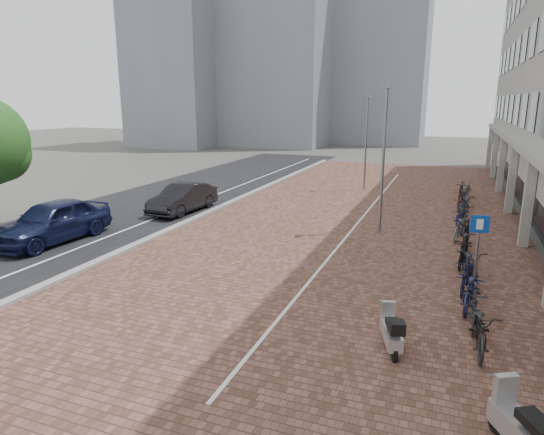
{
  "coord_description": "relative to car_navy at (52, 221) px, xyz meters",
  "views": [
    {
      "loc": [
        6.03,
        -9.64,
        5.46
      ],
      "look_at": [
        0.0,
        6.0,
        1.3
      ],
      "focal_mm": 31.1,
      "sensor_mm": 36.0,
      "label": 1
    }
  ],
  "objects": [
    {
      "name": "bg_towers",
      "position": [
        -5.78,
        44.91,
        13.12
      ],
      "size": [
        33.0,
        23.0,
        32.0
      ],
      "color": "gray",
      "rests_on": "ground"
    },
    {
      "name": "plaza_brick",
      "position": [
        10.56,
        7.97,
        -0.83
      ],
      "size": [
        14.5,
        42.0,
        0.04
      ],
      "primitive_type": "cube",
      "color": "brown",
      "rests_on": "ground"
    },
    {
      "name": "scooter_back",
      "position": [
        15.99,
        -6.54,
        -0.24
      ],
      "size": [
        1.34,
        1.79,
        1.2
      ],
      "primitive_type": null,
      "rotation": [
        0.0,
        0.0,
        0.51
      ],
      "color": "#ADADB2",
      "rests_on": "ground"
    },
    {
      "name": "street_asphalt",
      "position": [
        -0.44,
        7.97,
        -0.84
      ],
      "size": [
        8.0,
        50.0,
        0.03
      ],
      "primitive_type": "cube",
      "color": "black",
      "rests_on": "ground"
    },
    {
      "name": "parking_line",
      "position": [
        10.76,
        7.97,
        -0.81
      ],
      "size": [
        0.1,
        30.0,
        0.0
      ],
      "primitive_type": "cube",
      "color": "white",
      "rests_on": "plaza_brick"
    },
    {
      "name": "car_dark",
      "position": [
        2.06,
        6.37,
        -0.13
      ],
      "size": [
        1.76,
        4.39,
        1.42
      ],
      "primitive_type": "imported",
      "rotation": [
        0.0,
        0.0,
        -0.06
      ],
      "color": "black",
      "rests_on": "ground"
    },
    {
      "name": "ground",
      "position": [
        8.56,
        -4.03,
        -0.84
      ],
      "size": [
        140.0,
        140.0,
        0.0
      ],
      "primitive_type": "plane",
      "color": "#474442",
      "rests_on": "ground"
    },
    {
      "name": "lane_line",
      "position": [
        1.56,
        7.97,
        -0.82
      ],
      "size": [
        0.12,
        44.0,
        0.0
      ],
      "primitive_type": "cube",
      "color": "white",
      "rests_on": "street_asphalt"
    },
    {
      "name": "curb",
      "position": [
        3.46,
        7.97,
        -0.77
      ],
      "size": [
        0.35,
        42.0,
        0.14
      ],
      "primitive_type": "cube",
      "color": "gray",
      "rests_on": "ground"
    },
    {
      "name": "lamp_near",
      "position": [
        11.91,
        5.97,
        2.16
      ],
      "size": [
        0.12,
        0.12,
        6.01
      ],
      "primitive_type": "cylinder",
      "color": "slate",
      "rests_on": "ground"
    },
    {
      "name": "car_navy",
      "position": [
        0.0,
        0.0,
        0.0
      ],
      "size": [
        2.29,
        5.05,
        1.68
      ],
      "primitive_type": "imported",
      "rotation": [
        0.0,
        0.0,
        -0.06
      ],
      "color": "black",
      "rests_on": "ground"
    },
    {
      "name": "bike_row",
      "position": [
        15.28,
        6.17,
        -0.32
      ],
      "size": [
        1.44,
        20.42,
        1.05
      ],
      "color": "black",
      "rests_on": "ground"
    },
    {
      "name": "scooter_front",
      "position": [
        13.63,
        -3.77,
        -0.35
      ],
      "size": [
        0.85,
        1.51,
        0.99
      ],
      "primitive_type": null,
      "rotation": [
        0.0,
        0.0,
        0.3
      ],
      "color": "#B4B5B9",
      "rests_on": "ground"
    },
    {
      "name": "parking_sign",
      "position": [
        15.43,
        0.23,
        0.75
      ],
      "size": [
        0.5,
        0.12,
        2.38
      ],
      "rotation": [
        0.0,
        0.0,
        0.14
      ],
      "color": "slate",
      "rests_on": "ground"
    },
    {
      "name": "lamp_far",
      "position": [
        9.5,
        15.6,
        2.03
      ],
      "size": [
        0.12,
        0.12,
        5.74
      ],
      "primitive_type": "cylinder",
      "color": "slate",
      "rests_on": "ground"
    }
  ]
}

